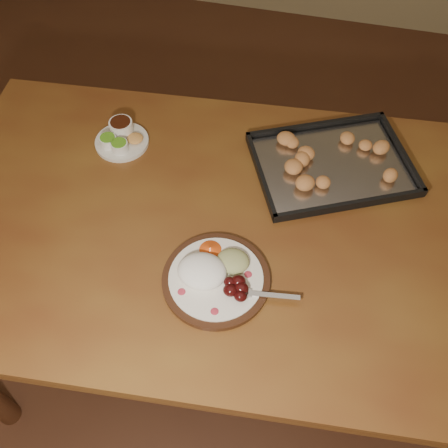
# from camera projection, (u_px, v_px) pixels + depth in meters

# --- Properties ---
(ground) EXTENTS (4.00, 4.00, 0.00)m
(ground) POSITION_uv_depth(u_px,v_px,m) (207.00, 293.00, 1.97)
(ground) COLOR #512D1B
(ground) RESTS_ON ground
(dining_table) EXTENTS (1.57, 1.03, 0.75)m
(dining_table) POSITION_uv_depth(u_px,v_px,m) (224.00, 243.00, 1.33)
(dining_table) COLOR brown
(dining_table) RESTS_ON ground
(dinner_plate) EXTENTS (0.32, 0.25, 0.06)m
(dinner_plate) POSITION_uv_depth(u_px,v_px,m) (215.00, 275.00, 1.14)
(dinner_plate) COLOR #321A0E
(dinner_plate) RESTS_ON dining_table
(condiment_saucer) EXTENTS (0.15, 0.15, 0.05)m
(condiment_saucer) POSITION_uv_depth(u_px,v_px,m) (121.00, 138.00, 1.40)
(condiment_saucer) COLOR silver
(condiment_saucer) RESTS_ON dining_table
(baking_tray) EXTENTS (0.50, 0.45, 0.04)m
(baking_tray) POSITION_uv_depth(u_px,v_px,m) (332.00, 164.00, 1.35)
(baking_tray) COLOR black
(baking_tray) RESTS_ON dining_table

